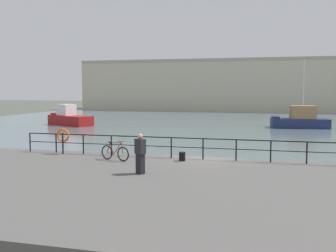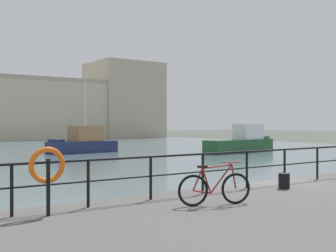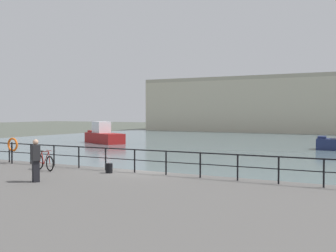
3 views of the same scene
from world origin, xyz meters
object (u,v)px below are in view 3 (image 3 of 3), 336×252
Objects in this scene: life_ring_stand at (13,145)px; parked_bicycle at (45,162)px; mooring_bollard at (109,168)px; standing_person at (36,160)px; moored_blue_motorboat at (104,136)px.

parked_bicycle is at bearing -18.10° from life_ring_stand.
mooring_bollard is 6.82m from life_ring_stand.
life_ring_stand is at bearing 88.75° from standing_person.
life_ring_stand is (-3.49, 1.14, 0.59)m from parked_bicycle.
parked_bicycle is at bearing 72.43° from standing_person.
parked_bicycle is at bearing 148.57° from moored_blue_motorboat.
moored_blue_motorboat is 28.74m from life_ring_stand.
mooring_bollard is 0.26× the size of standing_person.
life_ring_stand reaches higher than parked_bicycle.
standing_person is (-0.99, -3.46, 0.64)m from mooring_bollard.
life_ring_stand is 0.83× the size of standing_person.
standing_person is (5.77, -3.88, -0.11)m from life_ring_stand.
life_ring_stand is at bearing 143.93° from moored_blue_motorboat.
moored_blue_motorboat is 31.47m from parked_bicycle.
moored_blue_motorboat is at bearing 128.15° from mooring_bollard.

